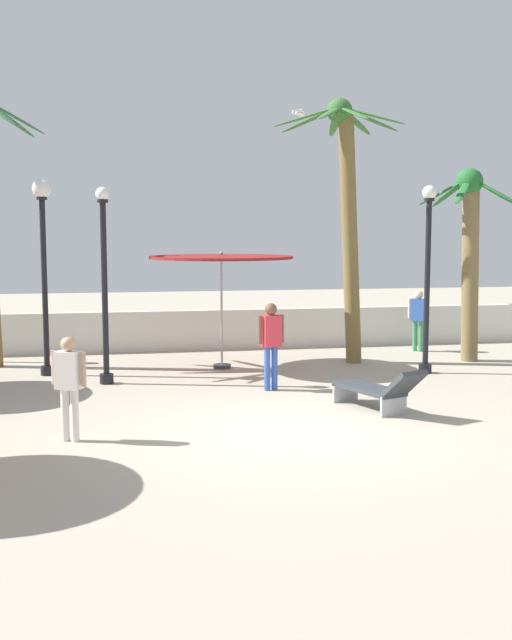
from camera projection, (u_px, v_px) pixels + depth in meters
name	position (u px, v px, depth m)	size (l,w,h in m)	color
ground_plane	(292.00, 432.00, 11.92)	(56.00, 56.00, 0.00)	#B2A893
boundary_wall	(217.00, 329.00, 20.24)	(25.20, 0.30, 1.03)	silver
patio_umbrella_1	(221.00, 260.00, 17.21)	(3.19, 3.19, 2.63)	#333338
palm_tree_0	(470.00, 243.00, 18.14)	(2.47, 2.24, 4.53)	olive
palm_tree_2	(347.00, 201.00, 17.77)	(3.08, 3.09, 6.07)	brown
lamp_post_0	(43.00, 250.00, 16.33)	(0.40, 0.40, 4.16)	black
lamp_post_1	(428.00, 271.00, 16.63)	(0.31, 0.31, 4.04)	black
lamp_post_3	(104.00, 282.00, 15.48)	(0.28, 0.28, 3.95)	black
lounge_chair_0	(378.00, 389.00, 13.28)	(1.18, 1.96, 0.84)	#B7B7BC
guest_0	(418.00, 315.00, 19.82)	(0.44, 0.42, 1.57)	#3F8C59
guest_1	(271.00, 338.00, 14.96)	(0.54, 0.33, 1.70)	#3359B2
guest_3	(69.00, 379.00, 11.32)	(0.51, 0.38, 1.55)	silver
seagull_0	(299.00, 113.00, 21.27)	(0.61, 1.20, 0.21)	white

